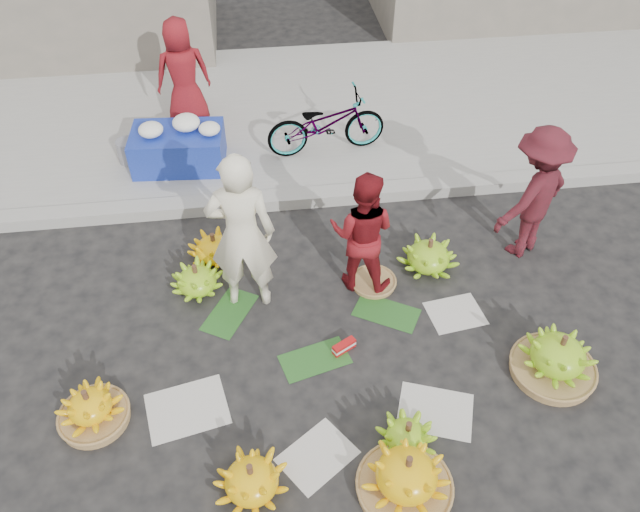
{
  "coord_description": "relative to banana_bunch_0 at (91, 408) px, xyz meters",
  "views": [
    {
      "loc": [
        -0.51,
        -3.82,
        4.84
      ],
      "look_at": [
        0.04,
        0.49,
        0.7
      ],
      "focal_mm": 35.0,
      "sensor_mm": 36.0,
      "label": 1
    }
  ],
  "objects": [
    {
      "name": "flower_vendor",
      "position": [
        0.73,
        4.66,
        0.69
      ],
      "size": [
        0.81,
        0.61,
        1.5
      ],
      "primitive_type": "imported",
      "rotation": [
        0.0,
        0.0,
        3.35
      ],
      "color": "maroon",
      "rests_on": "sidewalk"
    },
    {
      "name": "banana_bunch_5",
      "position": [
        3.38,
        1.51,
        -0.0
      ],
      "size": [
        0.72,
        0.72,
        0.4
      ],
      "rotation": [
        0.0,
        0.0,
        0.14
      ],
      "color": "#75BD1B",
      "rests_on": "ground"
    },
    {
      "name": "ground",
      "position": [
        2.1,
        0.61,
        -0.18
      ],
      "size": [
        80.0,
        80.0,
        0.0
      ],
      "primitive_type": "plane",
      "color": "black",
      "rests_on": "ground"
    },
    {
      "name": "incense_stack",
      "position": [
        2.29,
        0.49,
        -0.12
      ],
      "size": [
        0.25,
        0.18,
        0.1
      ],
      "primitive_type": "cube",
      "rotation": [
        0.0,
        0.0,
        0.51
      ],
      "color": "#B71314",
      "rests_on": "ground"
    },
    {
      "name": "bicycle",
      "position": [
        2.54,
        3.74,
        0.35
      ],
      "size": [
        0.72,
        1.61,
        0.82
      ],
      "primitive_type": "imported",
      "rotation": [
        0.0,
        0.0,
        1.69
      ],
      "color": "gray",
      "rests_on": "sidewalk"
    },
    {
      "name": "banana_bunch_2",
      "position": [
        2.55,
        -0.97,
        0.05
      ],
      "size": [
        0.87,
        0.87,
        0.51
      ],
      "rotation": [
        0.0,
        0.0,
        0.36
      ],
      "color": "olive",
      "rests_on": "ground"
    },
    {
      "name": "grey_bucket",
      "position": [
        -0.02,
        3.8,
        0.1
      ],
      "size": [
        0.28,
        0.28,
        0.31
      ],
      "primitive_type": "cylinder",
      "color": "slate",
      "rests_on": "sidewalk"
    },
    {
      "name": "banana_bunch_6",
      "position": [
        0.88,
        1.47,
        -0.02
      ],
      "size": [
        0.71,
        0.71,
        0.36
      ],
      "rotation": [
        0.0,
        0.0,
        -0.3
      ],
      "color": "#75BD1B",
      "rests_on": "ground"
    },
    {
      "name": "banana_bunch_4",
      "position": [
        4.19,
        -0.01,
        0.05
      ],
      "size": [
        0.88,
        0.88,
        0.52
      ],
      "rotation": [
        0.0,
        0.0,
        0.32
      ],
      "color": "olive",
      "rests_on": "ground"
    },
    {
      "name": "banana_leaves",
      "position": [
        2.0,
        0.81,
        -0.17
      ],
      "size": [
        2.0,
        1.0,
        0.0
      ],
      "primitive_type": null,
      "color": "#1D521B",
      "rests_on": "ground"
    },
    {
      "name": "banana_bunch_1",
      "position": [
        1.35,
        -0.82,
        -0.01
      ],
      "size": [
        0.74,
        0.74,
        0.37
      ],
      "rotation": [
        0.0,
        0.0,
        0.28
      ],
      "color": "yellow",
      "rests_on": "ground"
    },
    {
      "name": "flower_table",
      "position": [
        0.64,
        3.65,
        0.22
      ],
      "size": [
        1.19,
        0.8,
        0.66
      ],
      "rotation": [
        0.0,
        0.0,
        -0.07
      ],
      "color": "#172B98",
      "rests_on": "sidewalk"
    },
    {
      "name": "basket_spare",
      "position": [
        2.74,
        1.33,
        -0.15
      ],
      "size": [
        0.59,
        0.59,
        0.05
      ],
      "primitive_type": "cylinder",
      "rotation": [
        0.0,
        0.0,
        0.32
      ],
      "color": "olive",
      "rests_on": "ground"
    },
    {
      "name": "man_striped",
      "position": [
        4.48,
        1.68,
        0.6
      ],
      "size": [
        1.17,
        1.02,
        1.56
      ],
      "primitive_type": "imported",
      "rotation": [
        0.0,
        0.0,
        3.69
      ],
      "color": "maroon",
      "rests_on": "ground"
    },
    {
      "name": "sidewalk",
      "position": [
        2.1,
        4.91,
        -0.12
      ],
      "size": [
        40.0,
        4.0,
        0.12
      ],
      "primitive_type": "cube",
      "color": "gray",
      "rests_on": "ground"
    },
    {
      "name": "banana_bunch_0",
      "position": [
        0.0,
        0.0,
        0.0
      ],
      "size": [
        0.61,
        0.61,
        0.42
      ],
      "rotation": [
        0.0,
        0.0,
        -0.18
      ],
      "color": "olive",
      "rests_on": "ground"
    },
    {
      "name": "vendor_red",
      "position": [
        2.59,
        1.38,
        0.53
      ],
      "size": [
        0.83,
        0.75,
        1.41
      ],
      "primitive_type": "imported",
      "rotation": [
        0.0,
        0.0,
        2.77
      ],
      "color": "maroon",
      "rests_on": "ground"
    },
    {
      "name": "vendor_cream",
      "position": [
        1.4,
        1.29,
        0.72
      ],
      "size": [
        0.69,
        0.48,
        1.8
      ],
      "primitive_type": "imported",
      "rotation": [
        0.0,
        0.0,
        3.06
      ],
      "color": "white",
      "rests_on": "ground"
    },
    {
      "name": "newspaper_scatter",
      "position": [
        2.1,
        -0.19,
        -0.18
      ],
      "size": [
        3.2,
        1.8,
        0.0
      ],
      "primitive_type": null,
      "color": "silver",
      "rests_on": "ground"
    },
    {
      "name": "curb",
      "position": [
        2.1,
        2.81,
        -0.1
      ],
      "size": [
        40.0,
        0.25,
        0.15
      ],
      "primitive_type": "cube",
      "color": "gray",
      "rests_on": "ground"
    },
    {
      "name": "banana_bunch_3",
      "position": [
        2.66,
        -0.57,
        -0.04
      ],
      "size": [
        0.59,
        0.59,
        0.32
      ],
      "rotation": [
        0.0,
        0.0,
        -0.21
      ],
      "color": "#75BD1B",
      "rests_on": "ground"
    },
    {
      "name": "banana_bunch_7",
      "position": [
        1.06,
        1.94,
        -0.02
      ],
      "size": [
        0.71,
        0.71,
        0.36
      ],
      "rotation": [
        0.0,
        0.0,
        0.28
      ],
      "color": "yellow",
      "rests_on": "ground"
    }
  ]
}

